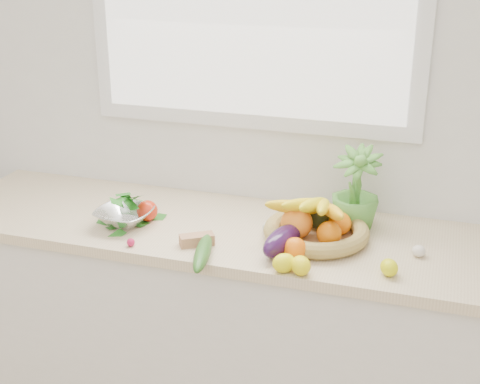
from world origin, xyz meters
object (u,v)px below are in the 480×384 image
(apple, at_px, (147,211))
(colander_with_spinach, at_px, (124,212))
(potted_herb, at_px, (356,190))
(fruit_basket, at_px, (316,226))
(eggplant, at_px, (282,240))
(cucumber, at_px, (203,253))

(apple, xyz_separation_m, colander_with_spinach, (-0.06, -0.07, 0.02))
(potted_herb, height_order, colander_with_spinach, potted_herb)
(potted_herb, relative_size, fruit_basket, 0.72)
(eggplant, distance_m, potted_herb, 0.36)
(colander_with_spinach, bearing_deg, apple, 48.30)
(fruit_basket, bearing_deg, colander_with_spinach, -172.10)
(apple, relative_size, cucumber, 0.29)
(apple, bearing_deg, potted_herb, 13.70)
(apple, height_order, potted_herb, potted_herb)
(apple, relative_size, potted_herb, 0.25)
(fruit_basket, xyz_separation_m, colander_with_spinach, (-0.70, -0.10, 0.00))
(eggplant, height_order, fruit_basket, fruit_basket)
(fruit_basket, height_order, colander_with_spinach, fruit_basket)
(apple, height_order, eggplant, eggplant)
(potted_herb, bearing_deg, colander_with_spinach, -162.80)
(apple, relative_size, colander_with_spinach, 0.35)
(cucumber, bearing_deg, potted_herb, 43.91)
(eggplant, distance_m, cucumber, 0.27)
(eggplant, relative_size, cucumber, 0.81)
(fruit_basket, bearing_deg, potted_herb, 53.84)
(eggplant, xyz_separation_m, fruit_basket, (0.09, 0.14, 0.01))
(potted_herb, height_order, fruit_basket, potted_herb)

